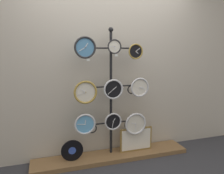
# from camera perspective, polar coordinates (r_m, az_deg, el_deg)

# --- Properties ---
(ground_plane) EXTENTS (12.00, 12.00, 0.00)m
(ground_plane) POSITION_cam_1_polar(r_m,az_deg,el_deg) (2.96, 2.24, -21.00)
(ground_plane) COLOR #333338
(shop_wall) EXTENTS (4.40, 0.04, 2.80)m
(shop_wall) POSITION_cam_1_polar(r_m,az_deg,el_deg) (3.10, -1.18, 7.58)
(shop_wall) COLOR #BCB2A3
(shop_wall) RESTS_ON ground_plane
(low_shelf) EXTENTS (2.20, 0.36, 0.06)m
(low_shelf) POSITION_cam_1_polar(r_m,az_deg,el_deg) (3.24, 0.06, -17.56)
(low_shelf) COLOR brown
(low_shelf) RESTS_ON ground_plane
(display_stand) EXTENTS (0.80, 0.34, 1.81)m
(display_stand) POSITION_cam_1_polar(r_m,az_deg,el_deg) (3.06, -0.28, -6.44)
(display_stand) COLOR black
(display_stand) RESTS_ON ground_plane
(clock_top_left) EXTENTS (0.27, 0.04, 0.27)m
(clock_top_left) POSITION_cam_1_polar(r_m,az_deg,el_deg) (2.75, -7.05, 10.20)
(clock_top_left) COLOR #4C84B2
(clock_top_center) EXTENTS (0.19, 0.04, 0.19)m
(clock_top_center) POSITION_cam_1_polar(r_m,az_deg,el_deg) (2.87, 0.62, 10.51)
(clock_top_center) COLOR silver
(clock_top_right) EXTENTS (0.21, 0.04, 0.21)m
(clock_top_right) POSITION_cam_1_polar(r_m,az_deg,el_deg) (2.95, 6.18, 9.21)
(clock_top_right) COLOR black
(clock_middle_left) EXTENTS (0.30, 0.04, 0.30)m
(clock_middle_left) POSITION_cam_1_polar(r_m,az_deg,el_deg) (2.80, -6.95, -1.38)
(clock_middle_left) COLOR silver
(clock_middle_center) EXTENTS (0.27, 0.04, 0.27)m
(clock_middle_center) POSITION_cam_1_polar(r_m,az_deg,el_deg) (2.89, 0.27, -0.60)
(clock_middle_center) COLOR black
(clock_middle_right) EXTENTS (0.27, 0.04, 0.27)m
(clock_middle_right) POSITION_cam_1_polar(r_m,az_deg,el_deg) (3.05, 7.23, -0.08)
(clock_middle_right) COLOR silver
(clock_bottom_left) EXTENTS (0.28, 0.04, 0.28)m
(clock_bottom_left) POSITION_cam_1_polar(r_m,az_deg,el_deg) (2.92, -7.08, -9.61)
(clock_bottom_left) COLOR #60A8DB
(clock_bottom_center) EXTENTS (0.24, 0.04, 0.24)m
(clock_bottom_center) POSITION_cam_1_polar(r_m,az_deg,el_deg) (3.01, 0.31, -8.99)
(clock_bottom_center) COLOR black
(clock_bottom_right) EXTENTS (0.32, 0.04, 0.32)m
(clock_bottom_right) POSITION_cam_1_polar(r_m,az_deg,el_deg) (3.14, 6.18, -9.53)
(clock_bottom_right) COLOR silver
(vinyl_record) EXTENTS (0.29, 0.01, 0.29)m
(vinyl_record) POSITION_cam_1_polar(r_m,az_deg,el_deg) (3.03, -10.36, -16.03)
(vinyl_record) COLOR black
(vinyl_record) RESTS_ON low_shelf
(picture_frame) EXTENTS (0.49, 0.02, 0.35)m
(picture_frame) POSITION_cam_1_polar(r_m,az_deg,el_deg) (3.27, 6.30, -13.42)
(picture_frame) COLOR olive
(picture_frame) RESTS_ON low_shelf
(price_tag_upper) EXTENTS (0.04, 0.00, 0.03)m
(price_tag_upper) POSITION_cam_1_polar(r_m,az_deg,el_deg) (2.76, -6.22, 7.08)
(price_tag_upper) COLOR white
(price_tag_mid) EXTENTS (0.04, 0.00, 0.03)m
(price_tag_mid) POSITION_cam_1_polar(r_m,az_deg,el_deg) (2.88, 1.13, 8.29)
(price_tag_mid) COLOR white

